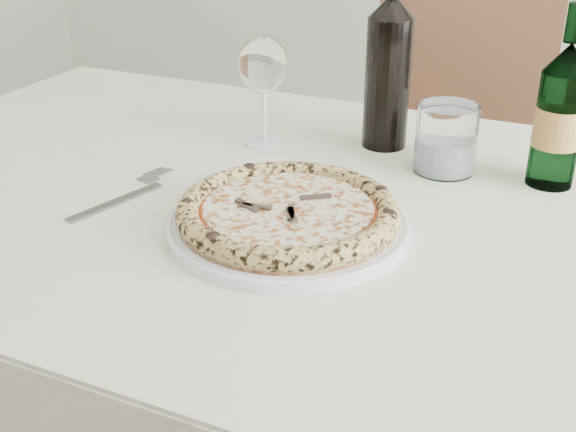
% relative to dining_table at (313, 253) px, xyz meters
% --- Properties ---
extents(dining_table, '(1.55, 0.97, 0.76)m').
position_rel_dining_table_xyz_m(dining_table, '(0.00, 0.00, 0.00)').
color(dining_table, brown).
rests_on(dining_table, floor).
extents(chair_far, '(0.41, 0.41, 0.93)m').
position_rel_dining_table_xyz_m(chair_far, '(0.07, 0.76, -0.14)').
color(chair_far, brown).
rests_on(chair_far, floor).
extents(plate, '(0.30, 0.30, 0.02)m').
position_rel_dining_table_xyz_m(plate, '(0.00, -0.10, 0.09)').
color(plate, white).
rests_on(plate, dining_table).
extents(pizza, '(0.28, 0.28, 0.03)m').
position_rel_dining_table_xyz_m(pizza, '(-0.00, -0.10, 0.11)').
color(pizza, tan).
rests_on(pizza, plate).
extents(fork, '(0.06, 0.21, 0.00)m').
position_rel_dining_table_xyz_m(fork, '(-0.24, -0.08, 0.09)').
color(fork, slate).
rests_on(fork, dining_table).
extents(wine_glass, '(0.08, 0.08, 0.17)m').
position_rel_dining_table_xyz_m(wine_glass, '(-0.15, 0.18, 0.21)').
color(wine_glass, white).
rests_on(wine_glass, dining_table).
extents(tumbler, '(0.09, 0.09, 0.10)m').
position_rel_dining_table_xyz_m(tumbler, '(0.15, 0.16, 0.13)').
color(tumbler, white).
rests_on(tumbler, dining_table).
extents(beer_bottle, '(0.07, 0.07, 0.25)m').
position_rel_dining_table_xyz_m(beer_bottle, '(0.29, 0.17, 0.19)').
color(beer_bottle, '#356640').
rests_on(beer_bottle, dining_table).
extents(wine_bottle, '(0.07, 0.07, 0.29)m').
position_rel_dining_table_xyz_m(wine_bottle, '(0.04, 0.24, 0.21)').
color(wine_bottle, black).
rests_on(wine_bottle, dining_table).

